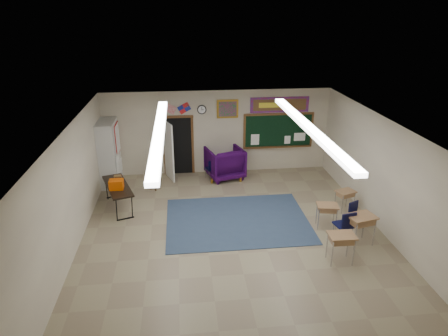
{
  "coord_description": "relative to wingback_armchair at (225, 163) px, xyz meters",
  "views": [
    {
      "loc": [
        -1.27,
        -9.07,
        5.68
      ],
      "look_at": [
        -0.1,
        1.5,
        1.35
      ],
      "focal_mm": 32.0,
      "sensor_mm": 36.0,
      "label": 1
    }
  ],
  "objects": [
    {
      "name": "wall_flags",
      "position": [
        -1.59,
        0.5,
        1.93
      ],
      "size": [
        1.16,
        0.06,
        0.7
      ],
      "primitive_type": null,
      "color": "red",
      "rests_on": "back_wall"
    },
    {
      "name": "student_chair_reading",
      "position": [
        -0.5,
        -0.07,
        -0.18
      ],
      "size": [
        0.47,
        0.47,
        0.73
      ],
      "primitive_type": null,
      "rotation": [
        0.0,
        0.0,
        3.52
      ],
      "color": "black",
      "rests_on": "floor"
    },
    {
      "name": "chalkboard",
      "position": [
        2.01,
        0.52,
        0.91
      ],
      "size": [
        2.55,
        0.14,
        1.3
      ],
      "color": "brown",
      "rests_on": "back_wall"
    },
    {
      "name": "wingback_armchair",
      "position": [
        0.0,
        0.0,
        0.0
      ],
      "size": [
        1.45,
        1.48,
        1.1
      ],
      "primitive_type": "imported",
      "rotation": [
        0.0,
        0.0,
        3.41
      ],
      "color": "#240532",
      "rests_on": "floor"
    },
    {
      "name": "framed_art_print",
      "position": [
        0.16,
        0.53,
        1.8
      ],
      "size": [
        0.75,
        0.05,
        0.65
      ],
      "color": "#A87720",
      "rests_on": "back_wall"
    },
    {
      "name": "bulletin_board",
      "position": [
        2.01,
        0.53,
        1.9
      ],
      "size": [
        2.1,
        0.05,
        0.55
      ],
      "color": "red",
      "rests_on": "back_wall"
    },
    {
      "name": "ceiling",
      "position": [
        -0.19,
        -3.94,
        2.45
      ],
      "size": [
        8.0,
        9.0,
        0.04
      ],
      "primitive_type": "cube",
      "color": "white",
      "rests_on": "back_wall"
    },
    {
      "name": "wooden_stool",
      "position": [
        -2.43,
        -0.76,
        -0.23
      ],
      "size": [
        0.36,
        0.36,
        0.63
      ],
      "color": "#4F2D17",
      "rests_on": "floor"
    },
    {
      "name": "storage_cabinet",
      "position": [
        -3.91,
        -0.09,
        0.55
      ],
      "size": [
        0.59,
        1.25,
        2.2
      ],
      "color": "#BBBBB6",
      "rests_on": "floor"
    },
    {
      "name": "doorway",
      "position": [
        -1.7,
        0.41,
        0.51
      ],
      "size": [
        1.1,
        0.89,
        2.16
      ],
      "color": "black",
      "rests_on": "back_wall"
    },
    {
      "name": "student_chair_desk_b",
      "position": [
        3.19,
        -3.9,
        -0.18
      ],
      "size": [
        0.49,
        0.49,
        0.74
      ],
      "primitive_type": null,
      "rotation": [
        0.0,
        0.0,
        0.44
      ],
      "color": "black",
      "rests_on": "floor"
    },
    {
      "name": "student_chair_desk_a",
      "position": [
        2.57,
        -4.47,
        -0.1
      ],
      "size": [
        0.53,
        0.53,
        0.89
      ],
      "primitive_type": null,
      "rotation": [
        0.0,
        0.0,
        3.34
      ],
      "color": "black",
      "rests_on": "floor"
    },
    {
      "name": "student_desk_front_right",
      "position": [
        3.26,
        -2.88,
        -0.19
      ],
      "size": [
        0.63,
        0.55,
        0.64
      ],
      "rotation": [
        0.0,
        0.0,
        0.33
      ],
      "color": "#A2754B",
      "rests_on": "floor"
    },
    {
      "name": "front_wall",
      "position": [
        -0.19,
        -8.44,
        0.95
      ],
      "size": [
        8.0,
        0.04,
        3.0
      ],
      "primitive_type": "cube",
      "color": "beige",
      "rests_on": "floor"
    },
    {
      "name": "student_desk_front_left",
      "position": [
        2.38,
        -3.76,
        -0.17
      ],
      "size": [
        0.64,
        0.52,
        0.68
      ],
      "rotation": [
        0.0,
        0.0,
        -0.18
      ],
      "color": "#A2754B",
      "rests_on": "floor"
    },
    {
      "name": "wall_clock",
      "position": [
        -0.74,
        0.53,
        1.8
      ],
      "size": [
        0.32,
        0.05,
        0.32
      ],
      "color": "black",
      "rests_on": "back_wall"
    },
    {
      "name": "student_desk_back_left",
      "position": [
        2.15,
        -5.35,
        -0.13
      ],
      "size": [
        0.63,
        0.47,
        0.74
      ],
      "rotation": [
        0.0,
        0.0,
        -0.02
      ],
      "color": "#A2754B",
      "rests_on": "floor"
    },
    {
      "name": "student_desk_back_right",
      "position": [
        2.93,
        -4.67,
        -0.09
      ],
      "size": [
        0.78,
        0.66,
        0.82
      ],
      "rotation": [
        0.0,
        0.0,
        0.25
      ],
      "color": "#A2754B",
      "rests_on": "floor"
    },
    {
      "name": "fluorescent_strips",
      "position": [
        -0.19,
        -3.94,
        2.39
      ],
      "size": [
        3.86,
        6.0,
        0.1
      ],
      "primitive_type": null,
      "color": "white",
      "rests_on": "ceiling"
    },
    {
      "name": "right_wall",
      "position": [
        3.81,
        -3.94,
        0.95
      ],
      "size": [
        0.04,
        9.0,
        3.0
      ],
      "primitive_type": "cube",
      "color": "beige",
      "rests_on": "floor"
    },
    {
      "name": "left_wall",
      "position": [
        -4.19,
        -3.94,
        0.95
      ],
      "size": [
        0.04,
        9.0,
        3.0
      ],
      "primitive_type": "cube",
      "color": "beige",
      "rests_on": "floor"
    },
    {
      "name": "folding_table",
      "position": [
        -3.43,
        -1.97,
        -0.14
      ],
      "size": [
        1.15,
        1.89,
        1.02
      ],
      "rotation": [
        0.0,
        0.0,
        0.33
      ],
      "color": "black",
      "rests_on": "floor"
    },
    {
      "name": "floor",
      "position": [
        -0.19,
        -3.94,
        -0.55
      ],
      "size": [
        9.0,
        9.0,
        0.0
      ],
      "primitive_type": "plane",
      "color": "gray",
      "rests_on": "ground"
    },
    {
      "name": "area_rug",
      "position": [
        0.01,
        -3.14,
        -0.54
      ],
      "size": [
        4.0,
        3.0,
        0.02
      ],
      "primitive_type": "cube",
      "color": "#2E3E58",
      "rests_on": "floor"
    },
    {
      "name": "back_wall",
      "position": [
        -0.19,
        0.56,
        0.95
      ],
      "size": [
        8.0,
        0.04,
        3.0
      ],
      "primitive_type": "cube",
      "color": "beige",
      "rests_on": "floor"
    }
  ]
}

